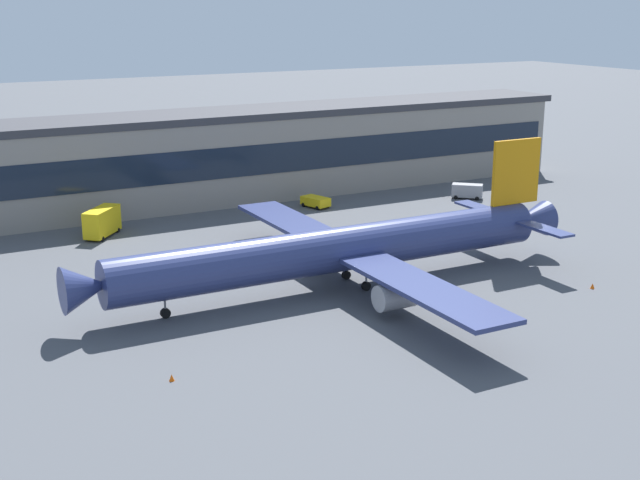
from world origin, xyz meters
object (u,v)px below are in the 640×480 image
at_px(catering_truck, 102,221).
at_px(traffic_cone_1, 446,312).
at_px(crew_van, 467,190).
at_px(traffic_cone_2, 172,378).
at_px(traffic_cone_0, 593,286).
at_px(pushback_tractor, 316,201).
at_px(airliner, 343,249).

xyz_separation_m(catering_truck, traffic_cone_1, (24.84, -49.81, -2.00)).
height_order(crew_van, traffic_cone_1, crew_van).
height_order(crew_van, traffic_cone_2, crew_van).
relative_size(catering_truck, traffic_cone_2, 11.25).
height_order(traffic_cone_0, traffic_cone_1, traffic_cone_0).
height_order(pushback_tractor, traffic_cone_2, pushback_tractor).
height_order(crew_van, traffic_cone_0, crew_van).
relative_size(crew_van, traffic_cone_1, 9.23).
xyz_separation_m(airliner, pushback_tractor, (16.49, 37.68, -3.72)).
bearing_deg(traffic_cone_1, traffic_cone_0, -3.52).
distance_m(airliner, traffic_cone_0, 30.16).
bearing_deg(crew_van, pushback_tractor, 165.76).
bearing_deg(pushback_tractor, traffic_cone_1, -102.34).
bearing_deg(traffic_cone_2, airliner, 30.01).
height_order(airliner, traffic_cone_1, airliner).
relative_size(pushback_tractor, traffic_cone_1, 9.28).
bearing_deg(traffic_cone_1, crew_van, 49.98).
bearing_deg(catering_truck, traffic_cone_1, -63.50).
height_order(traffic_cone_1, traffic_cone_2, traffic_cone_2).
height_order(pushback_tractor, traffic_cone_0, pushback_tractor).
bearing_deg(traffic_cone_1, catering_truck, 116.50).
relative_size(traffic_cone_0, traffic_cone_2, 1.04).
distance_m(catering_truck, traffic_cone_2, 52.30).
bearing_deg(pushback_tractor, traffic_cone_0, -79.73).
xyz_separation_m(catering_truck, traffic_cone_0, (45.50, -51.09, -1.96)).
distance_m(crew_van, traffic_cone_0, 48.68).
distance_m(crew_van, traffic_cone_2, 83.39).
bearing_deg(airliner, crew_van, 36.06).
relative_size(airliner, traffic_cone_1, 111.88).
xyz_separation_m(pushback_tractor, crew_van, (26.15, -6.63, 0.41)).
relative_size(pushback_tractor, traffic_cone_0, 8.05).
relative_size(pushback_tractor, traffic_cone_2, 8.40).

